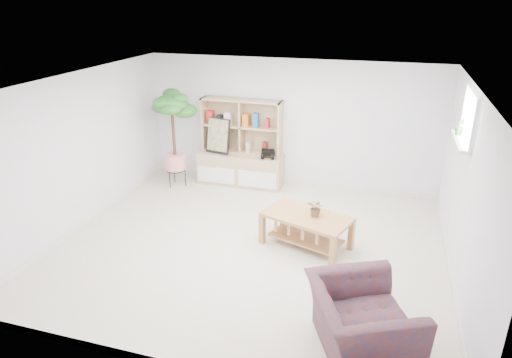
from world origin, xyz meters
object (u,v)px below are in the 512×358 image
(floor_tree, at_px, (174,140))
(armchair, at_px, (362,318))
(storage_unit, at_px, (240,143))
(coffee_table, at_px, (306,231))

(floor_tree, distance_m, armchair, 5.16)
(storage_unit, relative_size, coffee_table, 1.34)
(coffee_table, bearing_deg, armchair, -45.77)
(storage_unit, bearing_deg, coffee_table, -50.06)
(storage_unit, xyz_separation_m, floor_tree, (-1.16, -0.45, 0.10))
(storage_unit, xyz_separation_m, coffee_table, (1.68, -2.00, -0.57))
(floor_tree, relative_size, armchair, 1.67)
(floor_tree, height_order, armchair, floor_tree)
(armchair, bearing_deg, floor_tree, 21.87)
(floor_tree, xyz_separation_m, armchair, (3.77, -3.49, -0.51))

